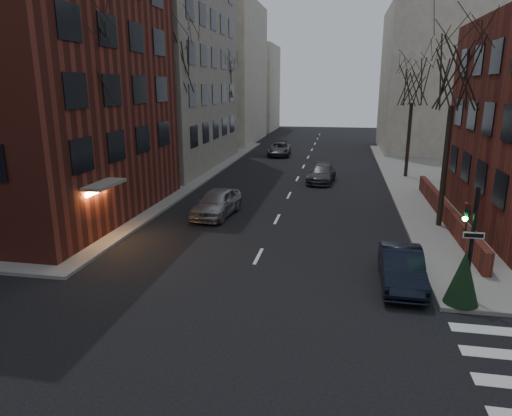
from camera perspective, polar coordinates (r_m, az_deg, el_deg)
The scene contains 19 objects.
building_left_tan at distance 46.21m, azimuth -17.13°, elevation 22.61°, with size 18.00×18.00×28.00m, color gray.
low_wall_right at distance 27.43m, azimuth 22.59°, elevation -0.42°, with size 0.35×16.00×1.00m, color maroon.
building_distant_la at distance 64.63m, azimuth -6.24°, elevation 16.35°, with size 14.00×16.00×18.00m, color beige.
building_distant_ra at distance 58.09m, azimuth 22.84°, elevation 14.48°, with size 14.00×14.00×16.00m, color beige.
building_distant_lb at distance 80.62m, azimuth -1.21°, elevation 14.73°, with size 10.00×12.00×14.00m, color beige.
traffic_signal at distance 17.43m, azimuth 25.05°, elevation -4.84°, with size 0.76×0.44×4.00m.
tree_left_a at distance 24.26m, azimuth -20.60°, elevation 16.62°, with size 4.18×4.18×10.26m.
tree_left_b at distance 35.15m, azimuth -10.25°, elevation 17.25°, with size 4.40×4.40×10.80m.
tree_left_c at distance 48.49m, azimuth -4.18°, elevation 15.72°, with size 3.96×3.96×9.72m.
tree_right_a at distance 25.50m, azimuth 23.62°, elevation 15.22°, with size 3.96×3.96×9.72m.
tree_right_b at distance 39.29m, azimuth 19.07°, elevation 14.49°, with size 3.74×3.74×9.18m.
streetlamp_near at distance 31.33m, azimuth -11.40°, elevation 8.92°, with size 0.36×0.36×6.28m.
streetlamp_far at distance 50.39m, azimuth -2.83°, elevation 11.40°, with size 0.36×0.36×6.28m.
parked_sedan at distance 18.37m, azimuth 17.72°, elevation -7.11°, with size 1.51×4.32×1.42m, color black.
car_lane_silver at distance 26.74m, azimuth -4.92°, elevation 0.66°, with size 1.89×4.70×1.60m, color #95959A.
car_lane_gray at distance 36.57m, azimuth 8.21°, elevation 4.26°, with size 1.89×4.66×1.35m, color #3D3D41.
car_lane_far at distance 50.43m, azimuth 2.94°, elevation 7.36°, with size 2.32×5.03×1.40m, color #3D3C41.
sandwich_board at distance 18.02m, azimuth 24.42°, elevation -8.64°, with size 0.39×0.54×0.88m, color silver.
evergreen_shrub at distance 17.21m, azimuth 24.49°, elevation -7.88°, with size 1.15×1.15×1.92m, color #163118.
Camera 1 is at (3.43, -6.92, 7.41)m, focal length 32.00 mm.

